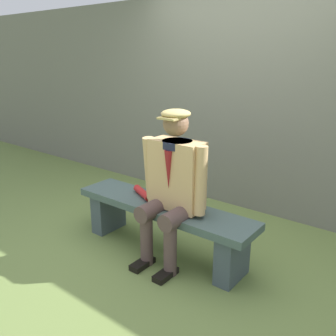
# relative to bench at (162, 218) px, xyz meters

# --- Properties ---
(ground_plane) EXTENTS (30.00, 30.00, 0.00)m
(ground_plane) POSITION_rel_bench_xyz_m (0.00, 0.00, -0.33)
(ground_plane) COLOR olive
(bench) EXTENTS (1.78, 0.41, 0.47)m
(bench) POSITION_rel_bench_xyz_m (0.00, 0.00, 0.00)
(bench) COLOR #435653
(bench) RESTS_ON ground
(seated_man) EXTENTS (0.63, 0.57, 1.34)m
(seated_man) POSITION_rel_bench_xyz_m (-0.16, 0.06, 0.41)
(seated_man) COLOR tan
(seated_man) RESTS_ON ground
(rolled_magazine) EXTENTS (0.30, 0.19, 0.07)m
(rolled_magazine) POSITION_rel_bench_xyz_m (0.26, -0.03, 0.18)
(rolled_magazine) COLOR #B21E1E
(rolled_magazine) RESTS_ON bench
(stadium_wall) EXTENTS (12.00, 0.24, 2.43)m
(stadium_wall) POSITION_rel_bench_xyz_m (0.00, -1.49, 0.88)
(stadium_wall) COLOR slate
(stadium_wall) RESTS_ON ground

